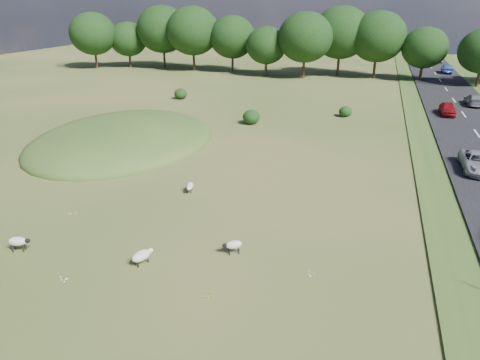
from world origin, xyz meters
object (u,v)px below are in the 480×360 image
at_px(sheep_1, 142,256).
at_px(sheep_3, 190,186).
at_px(car_1, 447,69).
at_px(car_0, 421,63).
at_px(car_6, 437,59).
at_px(sheep_2, 233,245).
at_px(car_3, 479,162).
at_px(sheep_0, 18,241).
at_px(car_2, 448,109).
at_px(car_7, 474,100).

distance_m(sheep_1, sheep_3, 8.89).
distance_m(sheep_1, car_1, 73.86).
bearing_deg(car_0, car_6, 62.31).
bearing_deg(car_6, sheep_2, 77.94).
xyz_separation_m(sheep_1, car_6, (22.02, 86.26, 0.48)).
relative_size(sheep_2, sheep_3, 0.91).
bearing_deg(car_3, car_1, 85.82).
bearing_deg(sheep_2, car_6, -133.97).
bearing_deg(car_3, car_0, 90.00).
xyz_separation_m(car_3, car_6, (3.80, 67.78, 0.01)).
height_order(sheep_0, sheep_3, sheep_0).
bearing_deg(sheep_3, car_1, 144.61).
relative_size(sheep_1, car_1, 0.31).
distance_m(car_2, car_6, 49.54).
height_order(sheep_3, car_6, car_6).
xyz_separation_m(sheep_0, sheep_2, (10.78, 3.12, -0.04)).
distance_m(car_1, car_7, 27.31).
xyz_separation_m(sheep_1, car_0, (18.22, 79.02, 0.43)).
height_order(sheep_0, sheep_1, sheep_0).
xyz_separation_m(sheep_0, car_3, (24.94, 19.37, 0.36)).
xyz_separation_m(car_1, car_3, (-3.80, -52.02, -0.03)).
relative_size(sheep_1, sheep_2, 1.23).
xyz_separation_m(sheep_3, car_7, (23.29, 34.39, 0.51)).
distance_m(car_0, car_3, 60.54).
bearing_deg(sheep_0, car_1, 49.45).
distance_m(car_0, car_1, 9.33).
relative_size(sheep_0, car_2, 0.30).
bearing_deg(sheep_2, car_1, -136.65).
relative_size(car_6, car_7, 1.03).
height_order(car_2, car_7, car_2).
bearing_deg(car_2, sheep_2, -112.23).
height_order(sheep_1, car_1, car_1).
bearing_deg(car_7, car_3, 81.26).
xyz_separation_m(sheep_2, car_6, (17.96, 84.03, 0.41)).
relative_size(sheep_1, car_6, 0.28).
distance_m(car_0, car_7, 36.03).
distance_m(sheep_2, car_7, 44.73).
distance_m(sheep_2, car_2, 37.43).
height_order(sheep_2, sheep_3, sheep_2).
bearing_deg(car_0, car_1, -65.97).
distance_m(car_3, car_7, 25.00).
bearing_deg(car_0, sheep_2, -100.45).
height_order(sheep_3, car_3, car_3).
height_order(sheep_3, car_0, car_0).
distance_m(car_0, car_6, 8.18).
bearing_deg(car_6, sheep_1, 75.68).
distance_m(sheep_0, car_0, 83.71).
height_order(sheep_1, car_3, car_3).
bearing_deg(car_7, car_2, 58.97).
distance_m(sheep_0, car_1, 76.96).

